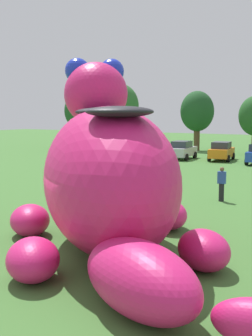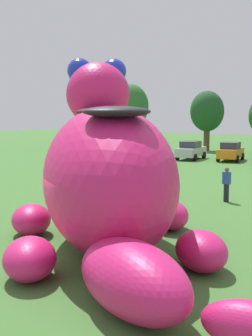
% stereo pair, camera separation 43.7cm
% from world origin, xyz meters
% --- Properties ---
extents(ground_plane, '(160.00, 160.00, 0.00)m').
position_xyz_m(ground_plane, '(0.00, 0.00, 0.00)').
color(ground_plane, '#427533').
extents(giant_inflatable_creature, '(11.50, 9.66, 6.43)m').
position_xyz_m(giant_inflatable_creature, '(0.12, 1.58, 2.35)').
color(giant_inflatable_creature, '#E01E6B').
rests_on(giant_inflatable_creature, ground).
extents(car_silver, '(2.24, 4.24, 1.72)m').
position_xyz_m(car_silver, '(-10.02, 28.88, 0.86)').
color(car_silver, '#B7BABF').
rests_on(car_silver, ground).
extents(car_orange, '(2.42, 4.32, 1.72)m').
position_xyz_m(car_orange, '(-6.42, 29.67, 0.86)').
color(car_orange, orange).
rests_on(car_orange, ground).
extents(tree_far_left, '(3.94, 3.94, 6.99)m').
position_xyz_m(tree_far_left, '(-27.19, 35.55, 4.57)').
color(tree_far_left, brown).
rests_on(tree_far_left, ground).
extents(tree_left, '(4.40, 4.40, 7.81)m').
position_xyz_m(tree_left, '(-21.62, 36.28, 5.11)').
color(tree_left, brown).
rests_on(tree_left, ground).
extents(tree_mid_left, '(3.87, 3.87, 6.86)m').
position_xyz_m(tree_mid_left, '(-12.80, 38.90, 4.49)').
color(tree_mid_left, brown).
rests_on(tree_mid_left, ground).
extents(spectator_near_inflatable, '(0.38, 0.26, 1.71)m').
position_xyz_m(spectator_near_inflatable, '(0.30, 11.18, 0.85)').
color(spectator_near_inflatable, black).
rests_on(spectator_near_inflatable, ground).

